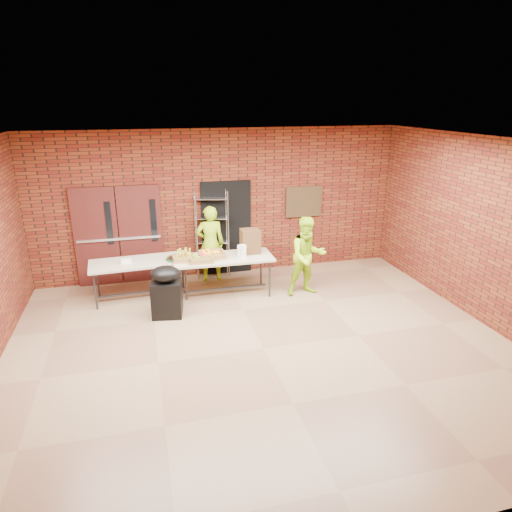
{
  "coord_description": "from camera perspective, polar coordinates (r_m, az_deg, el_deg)",
  "views": [
    {
      "loc": [
        -1.73,
        -6.15,
        3.79
      ],
      "look_at": [
        0.24,
        1.4,
        1.07
      ],
      "focal_mm": 32.0,
      "sensor_mm": 36.0,
      "label": 1
    }
  ],
  "objects": [
    {
      "name": "double_doors",
      "position": [
        9.99,
        -16.73,
        2.45
      ],
      "size": [
        1.78,
        0.12,
        2.1
      ],
      "color": "#3F1612",
      "rests_on": "room"
    },
    {
      "name": "volunteer_man",
      "position": [
        9.13,
        6.43,
        -0.04
      ],
      "size": [
        0.81,
        0.64,
        1.61
      ],
      "primitive_type": "imported",
      "rotation": [
        0.0,
        0.0,
        0.04
      ],
      "color": "#9FD217",
      "rests_on": "room"
    },
    {
      "name": "coffee_dispenser",
      "position": [
        9.2,
        -0.73,
        1.87
      ],
      "size": [
        0.37,
        0.33,
        0.49
      ],
      "primitive_type": "cube",
      "color": "#53391C",
      "rests_on": "table_right"
    },
    {
      "name": "room",
      "position": [
        6.76,
        1.03,
        0.26
      ],
      "size": [
        8.08,
        7.08,
        3.28
      ],
      "color": "brown",
      "rests_on": "ground"
    },
    {
      "name": "basket_apples",
      "position": [
        8.8,
        -6.87,
        -0.36
      ],
      "size": [
        0.44,
        0.35,
        0.14
      ],
      "color": "olive",
      "rests_on": "table_right"
    },
    {
      "name": "muffin_tray",
      "position": [
        9.1,
        -10.06,
        -0.16
      ],
      "size": [
        0.38,
        0.38,
        0.09
      ],
      "color": "#144D22",
      "rests_on": "table_left"
    },
    {
      "name": "cup_stack_front",
      "position": [
        8.98,
        -1.72,
        0.65
      ],
      "size": [
        0.09,
        0.09,
        0.26
      ],
      "primitive_type": "cylinder",
      "color": "white",
      "rests_on": "table_right"
    },
    {
      "name": "cup_stack_mid",
      "position": [
        8.91,
        -1.5,
        0.53
      ],
      "size": [
        0.09,
        0.09,
        0.27
      ],
      "primitive_type": "cylinder",
      "color": "white",
      "rests_on": "table_right"
    },
    {
      "name": "covered_grill",
      "position": [
        8.41,
        -11.14,
        -4.35
      ],
      "size": [
        0.6,
        0.53,
        0.97
      ],
      "rotation": [
        0.0,
        0.0,
        -0.17
      ],
      "color": "black",
      "rests_on": "room"
    },
    {
      "name": "dark_doorway",
      "position": [
        10.16,
        -3.71,
        3.5
      ],
      "size": [
        1.1,
        0.06,
        2.1
      ],
      "primitive_type": "cube",
      "color": "black",
      "rests_on": "room"
    },
    {
      "name": "wire_rack",
      "position": [
        10.0,
        -5.5,
        2.66
      ],
      "size": [
        0.74,
        0.39,
        1.93
      ],
      "primitive_type": null,
      "rotation": [
        0.0,
        0.0,
        -0.22
      ],
      "color": "silver",
      "rests_on": "room"
    },
    {
      "name": "table_right",
      "position": [
        9.07,
        -4.15,
        -0.53
      ],
      "size": [
        1.98,
        0.86,
        0.81
      ],
      "rotation": [
        0.0,
        0.0,
        -0.02
      ],
      "color": "tan",
      "rests_on": "room"
    },
    {
      "name": "bronze_plaque",
      "position": [
        10.51,
        5.98,
        6.77
      ],
      "size": [
        0.85,
        0.04,
        0.7
      ],
      "primitive_type": "cube",
      "color": "#403119",
      "rests_on": "room"
    },
    {
      "name": "table_left",
      "position": [
        9.18,
        -14.32,
        -1.01
      ],
      "size": [
        1.94,
        0.9,
        0.78
      ],
      "rotation": [
        0.0,
        0.0,
        0.06
      ],
      "color": "tan",
      "rests_on": "room"
    },
    {
      "name": "basket_oranges",
      "position": [
        9.0,
        -5.56,
        0.18
      ],
      "size": [
        0.49,
        0.38,
        0.15
      ],
      "color": "olive",
      "rests_on": "table_right"
    },
    {
      "name": "basket_bananas",
      "position": [
        8.91,
        -8.97,
        -0.22
      ],
      "size": [
        0.42,
        0.33,
        0.13
      ],
      "color": "olive",
      "rests_on": "table_right"
    },
    {
      "name": "cup_stack_back",
      "position": [
        9.05,
        -2.11,
        0.69
      ],
      "size": [
        0.08,
        0.08,
        0.23
      ],
      "primitive_type": "cylinder",
      "color": "white",
      "rests_on": "table_right"
    },
    {
      "name": "napkin_box",
      "position": [
        9.13,
        -15.9,
        -0.62
      ],
      "size": [
        0.2,
        0.13,
        0.07
      ],
      "primitive_type": "cube",
      "color": "white",
      "rests_on": "table_left"
    },
    {
      "name": "volunteer_woman",
      "position": [
        9.82,
        -5.73,
        1.53
      ],
      "size": [
        0.63,
        0.43,
        1.66
      ],
      "primitive_type": "imported",
      "rotation": [
        0.0,
        0.0,
        3.08
      ],
      "color": "#9FD217",
      "rests_on": "room"
    }
  ]
}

